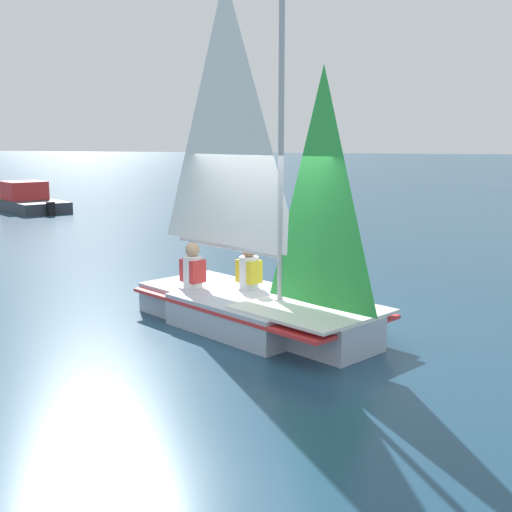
{
  "coord_description": "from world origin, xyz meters",
  "views": [
    {
      "loc": [
        3.28,
        -8.45,
        2.7
      ],
      "look_at": [
        0.0,
        0.0,
        1.06
      ],
      "focal_mm": 45.0,
      "sensor_mm": 36.0,
      "label": 1
    }
  ],
  "objects_px": {
    "sailor_helm": "(249,277)",
    "sailor_crew": "(193,277)",
    "sailboat_main": "(253,281)",
    "motorboat_distant": "(27,200)"
  },
  "relations": [
    {
      "from": "motorboat_distant",
      "to": "sailor_crew",
      "type": "bearing_deg",
      "value": 168.01
    },
    {
      "from": "sailor_crew",
      "to": "motorboat_distant",
      "type": "xyz_separation_m",
      "value": [
        -13.09,
        11.54,
        -0.23
      ]
    },
    {
      "from": "sailboat_main",
      "to": "sailor_crew",
      "type": "relative_size",
      "value": 4.43
    },
    {
      "from": "sailboat_main",
      "to": "sailor_helm",
      "type": "distance_m",
      "value": 0.51
    },
    {
      "from": "sailor_helm",
      "to": "sailor_crew",
      "type": "relative_size",
      "value": 1.0
    },
    {
      "from": "sailboat_main",
      "to": "sailor_crew",
      "type": "height_order",
      "value": "sailboat_main"
    },
    {
      "from": "sailboat_main",
      "to": "motorboat_distant",
      "type": "distance_m",
      "value": 18.38
    },
    {
      "from": "sailboat_main",
      "to": "sailor_crew",
      "type": "xyz_separation_m",
      "value": [
        -1.07,
        0.18,
        -0.07
      ]
    },
    {
      "from": "sailboat_main",
      "to": "motorboat_distant",
      "type": "bearing_deg",
      "value": 165.51
    },
    {
      "from": "motorboat_distant",
      "to": "sailor_helm",
      "type": "bearing_deg",
      "value": 170.39
    }
  ]
}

